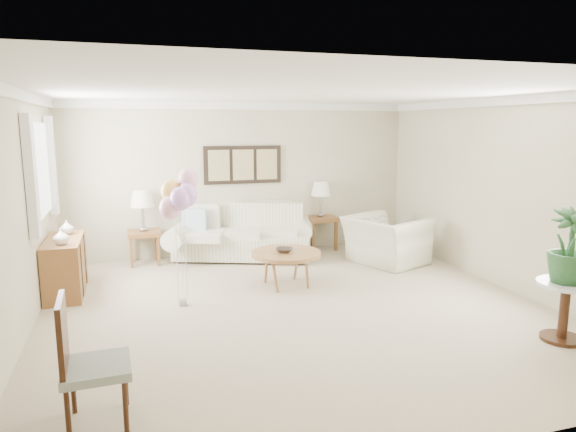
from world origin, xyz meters
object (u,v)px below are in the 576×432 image
object	(u,v)px
accent_chair	(85,359)
balloon_cluster	(179,195)
armchair	(386,240)
coffee_table	(286,254)
sofa	(243,237)

from	to	relation	value
accent_chair	balloon_cluster	world-z (taller)	balloon_cluster
armchair	balloon_cluster	xyz separation A→B (m)	(-3.37, -1.07, 1.01)
coffee_table	balloon_cluster	distance (m)	1.79
sofa	accent_chair	world-z (taller)	accent_chair
sofa	balloon_cluster	bearing A→B (deg)	-120.08
armchair	accent_chair	bearing A→B (deg)	108.00
sofa	armchair	size ratio (longest dim) A/B	2.37
sofa	accent_chair	bearing A→B (deg)	-115.73
coffee_table	armchair	bearing A→B (deg)	19.53
coffee_table	balloon_cluster	bearing A→B (deg)	-165.02
balloon_cluster	sofa	bearing A→B (deg)	59.92
balloon_cluster	armchair	bearing A→B (deg)	17.58
balloon_cluster	accent_chair	bearing A→B (deg)	-111.60
sofa	armchair	xyz separation A→B (m)	(2.14, -1.05, 0.02)
coffee_table	balloon_cluster	xyz separation A→B (m)	(-1.47, -0.39, 0.94)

